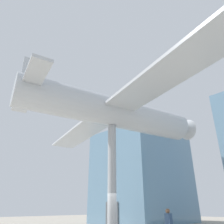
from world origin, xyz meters
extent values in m
cube|color=#60849E|center=(-8.14, 13.71, 5.30)|extent=(8.57, 11.35, 10.61)
cube|color=#51565B|center=(-8.14, 13.71, 10.91)|extent=(0.36, 10.78, 0.60)
cube|color=#51565B|center=(-8.14, 7.98, 1.15)|extent=(1.80, 0.12, 2.30)
cylinder|color=#999EA3|center=(0.00, 0.00, 3.40)|extent=(0.54, 0.54, 6.81)
cylinder|color=#B2B7BC|center=(0.00, 0.00, 7.84)|extent=(5.15, 12.94, 2.06)
cube|color=#B2B7BC|center=(0.00, 0.00, 7.84)|extent=(21.28, 7.46, 0.18)
cube|color=#B2B7BC|center=(-1.39, -5.47, 7.99)|extent=(6.88, 2.65, 0.18)
cube|color=#B2B7BC|center=(-1.39, -5.47, 9.09)|extent=(0.44, 1.11, 2.09)
cone|color=#B2B7BC|center=(1.72, 6.76, 7.84)|extent=(1.97, 1.53, 1.75)
sphere|color=black|center=(1.90, 7.48, 7.84)|extent=(0.44, 0.44, 0.44)
cube|color=navy|center=(2.50, 1.95, 1.11)|extent=(0.44, 0.32, 0.62)
sphere|color=brown|center=(2.50, 1.95, 1.55)|extent=(0.25, 0.25, 0.25)
camera|label=1|loc=(9.94, -9.76, 1.72)|focal=35.00mm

